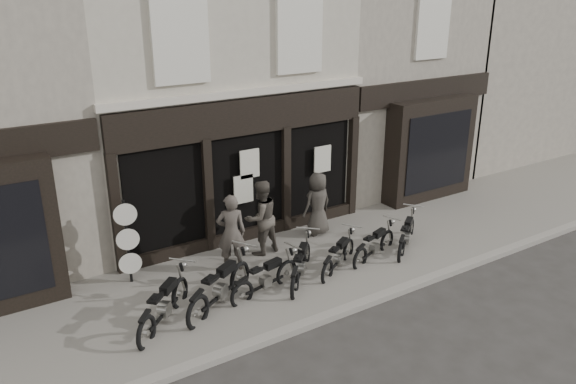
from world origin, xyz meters
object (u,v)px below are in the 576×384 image
motorcycle_2 (266,280)px  man_centre (261,218)px  motorcycle_5 (374,247)px  man_right (318,204)px  motorcycle_6 (406,237)px  motorcycle_4 (339,258)px  advert_sign_post (128,246)px  motorcycle_0 (164,308)px  man_left (231,233)px  motorcycle_1 (221,290)px  motorcycle_3 (301,267)px

motorcycle_2 → man_centre: bearing=50.0°
motorcycle_5 → man_right: 2.04m
motorcycle_5 → motorcycle_6: (1.05, -0.04, 0.03)m
motorcycle_2 → man_right: bearing=21.9°
motorcycle_4 → man_centre: man_centre is taller
man_centre → advert_sign_post: bearing=-12.4°
motorcycle_0 → man_centre: (3.21, 1.65, 0.66)m
motorcycle_6 → motorcycle_5: bearing=141.7°
motorcycle_0 → man_left: bearing=-12.9°
motorcycle_1 → man_centre: 2.66m
motorcycle_0 → motorcycle_1: 1.24m
motorcycle_1 → motorcycle_6: bearing=-31.5°
man_left → advert_sign_post: 2.35m
man_left → advert_sign_post: bearing=5.8°
man_right → motorcycle_2: bearing=29.5°
motorcycle_3 → man_left: bearing=86.0°
motorcycle_0 → motorcycle_2: bearing=-44.7°
motorcycle_3 → motorcycle_1: bearing=135.0°
motorcycle_1 → advert_sign_post: 2.43m
man_left → motorcycle_0: bearing=52.6°
motorcycle_0 → motorcycle_1: (1.24, -0.02, 0.03)m
motorcycle_0 → motorcycle_3: size_ratio=1.06×
motorcycle_2 → man_centre: 2.06m
motorcycle_4 → man_centre: 2.18m
man_centre → motorcycle_2: bearing=55.5°
motorcycle_4 → advert_sign_post: (-4.44, 1.98, 0.67)m
motorcycle_5 → motorcycle_6: bearing=-20.8°
motorcycle_3 → motorcycle_4: 1.06m
motorcycle_2 → man_left: bearing=83.4°
motorcycle_6 → man_left: 4.62m
motorcycle_4 → man_right: bearing=39.4°
motorcycle_2 → motorcycle_5: motorcycle_2 is taller
motorcycle_2 → motorcycle_3: bearing=-9.1°
motorcycle_2 → motorcycle_6: (4.21, -0.03, 0.01)m
motorcycle_2 → man_left: (-0.15, 1.34, 0.69)m
motorcycle_5 → man_right: man_right is taller
motorcycle_0 → motorcycle_1: motorcycle_1 is taller
motorcycle_6 → man_centre: 3.82m
man_right → motorcycle_6: bearing=121.7°
advert_sign_post → man_right: bearing=10.5°
motorcycle_6 → man_left: man_left is taller
man_left → advert_sign_post: advert_sign_post is taller
man_right → motorcycle_3: bearing=40.9°
man_left → man_centre: (1.03, 0.38, 0.02)m
motorcycle_2 → advert_sign_post: bearing=127.2°
motorcycle_0 → man_right: bearing=-23.2°
man_left → motorcycle_6: bearing=-175.0°
man_right → motorcycle_4: bearing=64.1°
motorcycle_2 → motorcycle_4: size_ratio=1.14×
motorcycle_2 → motorcycle_5: bearing=-12.6°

